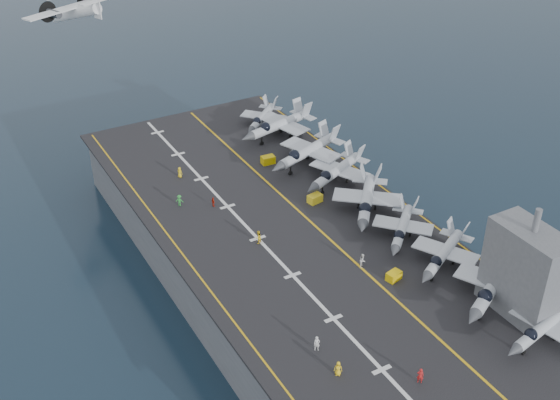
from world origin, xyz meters
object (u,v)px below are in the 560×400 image
island_superstructure (527,262)px  transport_plane (76,13)px  fighter_jet_0 (544,326)px  tow_cart_a (394,276)px

island_superstructure → transport_plane: size_ratio=0.58×
island_superstructure → fighter_jet_0: island_superstructure is taller
fighter_jet_0 → tow_cart_a: fighter_jet_0 is taller
tow_cart_a → transport_plane: transport_plane is taller
island_superstructure → fighter_jet_0: size_ratio=1.04×
island_superstructure → tow_cart_a: bearing=127.7°
fighter_jet_0 → transport_plane: transport_plane is taller
tow_cart_a → transport_plane: bearing=103.2°
fighter_jet_0 → tow_cart_a: bearing=114.2°
tow_cart_a → fighter_jet_0: bearing=-65.8°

